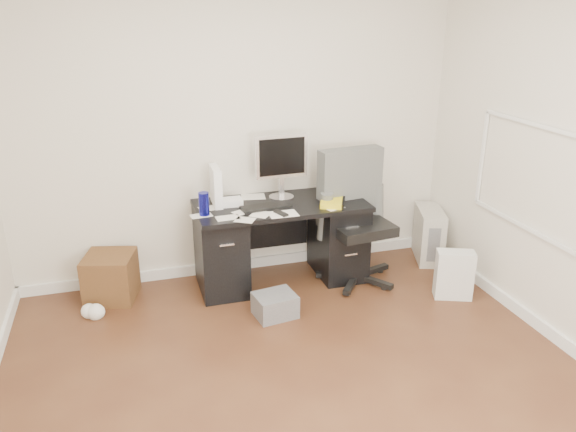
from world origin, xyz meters
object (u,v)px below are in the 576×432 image
(keyboard, at_px, (266,207))
(wicker_basket, at_px, (111,277))
(pc_tower, at_px, (429,234))
(office_chair, at_px, (359,219))
(lcd_monitor, at_px, (281,167))
(desk, at_px, (281,240))

(keyboard, height_order, wicker_basket, keyboard)
(keyboard, relative_size, pc_tower, 0.84)
(office_chair, bearing_deg, pc_tower, 9.07)
(pc_tower, bearing_deg, office_chair, -144.77)
(lcd_monitor, height_order, keyboard, lcd_monitor)
(keyboard, bearing_deg, pc_tower, -2.06)
(office_chair, distance_m, pc_tower, 0.97)
(desk, xyz_separation_m, wicker_basket, (-1.49, 0.09, -0.20))
(desk, relative_size, wicker_basket, 3.74)
(lcd_monitor, bearing_deg, wicker_basket, 178.46)
(lcd_monitor, height_order, pc_tower, lcd_monitor)
(keyboard, bearing_deg, desk, 22.12)
(lcd_monitor, distance_m, keyboard, 0.41)
(lcd_monitor, xyz_separation_m, pc_tower, (1.50, -0.08, -0.79))
(lcd_monitor, distance_m, office_chair, 0.83)
(wicker_basket, bearing_deg, lcd_monitor, 1.10)
(desk, height_order, wicker_basket, desk)
(lcd_monitor, xyz_separation_m, wicker_basket, (-1.53, -0.03, -0.85))
(desk, height_order, office_chair, office_chair)
(lcd_monitor, relative_size, keyboard, 1.37)
(keyboard, distance_m, pc_tower, 1.77)
(lcd_monitor, distance_m, wicker_basket, 1.75)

